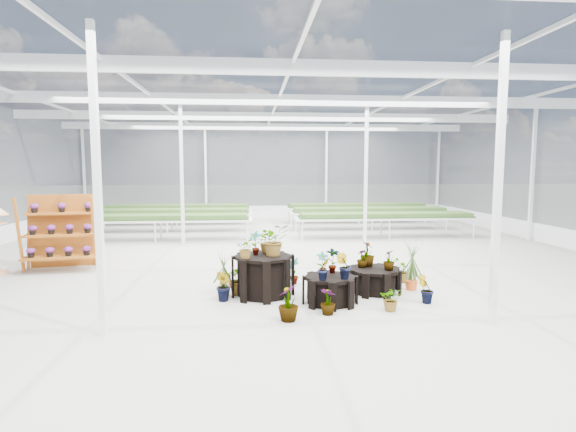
{
  "coord_description": "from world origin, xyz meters",
  "views": [
    {
      "loc": [
        -0.81,
        -10.64,
        2.45
      ],
      "look_at": [
        0.1,
        0.27,
        1.3
      ],
      "focal_mm": 28.0,
      "sensor_mm": 36.0,
      "label": 1
    }
  ],
  "objects": [
    {
      "name": "nursery_plants",
      "position": [
        0.29,
        -2.18,
        0.56
      ],
      "size": [
        4.32,
        2.79,
        1.4
      ],
      "color": "#304A1F",
      "rests_on": "ground"
    },
    {
      "name": "steel_frame",
      "position": [
        0.0,
        0.0,
        2.25
      ],
      "size": [
        18.0,
        24.0,
        4.5
      ],
      "primitive_type": null,
      "color": "silver",
      "rests_on": "ground"
    },
    {
      "name": "shelf_rack",
      "position": [
        -5.41,
        0.57,
        0.91
      ],
      "size": [
        1.84,
        1.17,
        1.82
      ],
      "primitive_type": null,
      "rotation": [
        0.0,
        0.0,
        0.16
      ],
      "color": "#8F4913",
      "rests_on": "ground"
    },
    {
      "name": "greenhouse_shell",
      "position": [
        0.0,
        0.0,
        2.25
      ],
      "size": [
        18.0,
        24.0,
        4.5
      ],
      "primitive_type": null,
      "color": "white",
      "rests_on": "ground"
    },
    {
      "name": "ground_plane",
      "position": [
        0.0,
        0.0,
        0.0
      ],
      "size": [
        24.0,
        24.0,
        0.0
      ],
      "primitive_type": "plane",
      "color": "gray",
      "rests_on": "ground"
    },
    {
      "name": "plinth_low",
      "position": [
        1.62,
        -2.04,
        0.24
      ],
      "size": [
        1.29,
        1.29,
        0.48
      ],
      "primitive_type": "cylinder",
      "rotation": [
        0.0,
        0.0,
        0.24
      ],
      "color": "black",
      "rests_on": "ground"
    },
    {
      "name": "plinth_mid",
      "position": [
        0.62,
        -2.74,
        0.26
      ],
      "size": [
        1.05,
        1.05,
        0.51
      ],
      "primitive_type": "cylinder",
      "rotation": [
        0.0,
        0.0,
        -0.09
      ],
      "color": "black",
      "rests_on": "ground"
    },
    {
      "name": "plinth_tall",
      "position": [
        -0.58,
        -2.14,
        0.4
      ],
      "size": [
        1.26,
        1.26,
        0.8
      ],
      "primitive_type": "cylinder",
      "rotation": [
        0.0,
        0.0,
        0.09
      ],
      "color": "black",
      "rests_on": "ground"
    },
    {
      "name": "nursery_benches",
      "position": [
        0.0,
        7.2,
        0.42
      ],
      "size": [
        16.0,
        7.0,
        0.84
      ],
      "primitive_type": null,
      "color": "silver",
      "rests_on": "ground"
    }
  ]
}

